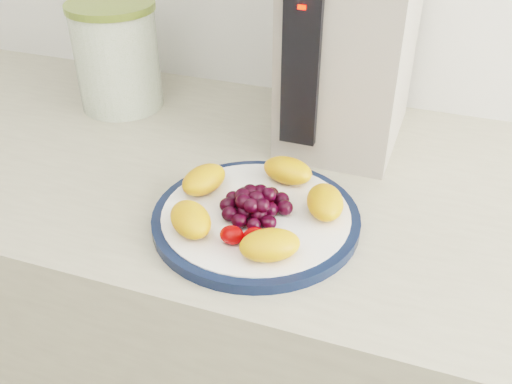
% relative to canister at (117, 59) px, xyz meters
% --- Properties ---
extents(counter, '(3.50, 0.60, 0.90)m').
position_rel_canister_xyz_m(counter, '(0.25, -0.13, -0.54)').
color(counter, '#B2AB92').
rests_on(counter, floor).
extents(cabinet_face, '(3.48, 0.58, 0.84)m').
position_rel_canister_xyz_m(cabinet_face, '(0.25, -0.13, -0.57)').
color(cabinet_face, '#8B5E42').
rests_on(cabinet_face, floor).
extents(plate_rim, '(0.28, 0.28, 0.01)m').
position_rel_canister_xyz_m(plate_rim, '(0.36, -0.26, -0.08)').
color(plate_rim, '#0F1B37').
rests_on(plate_rim, counter).
extents(plate_face, '(0.25, 0.25, 0.02)m').
position_rel_canister_xyz_m(plate_face, '(0.36, -0.26, -0.08)').
color(plate_face, white).
rests_on(plate_face, counter).
extents(canister, '(0.19, 0.19, 0.18)m').
position_rel_canister_xyz_m(canister, '(0.00, 0.00, 0.00)').
color(canister, '#365B0D').
rests_on(canister, counter).
extents(canister_lid, '(0.19, 0.19, 0.01)m').
position_rel_canister_xyz_m(canister_lid, '(0.00, 0.00, 0.09)').
color(canister_lid, olive).
rests_on(canister_lid, canister).
extents(appliance_body, '(0.18, 0.25, 0.31)m').
position_rel_canister_xyz_m(appliance_body, '(0.41, 0.02, 0.07)').
color(appliance_body, '#A69D91').
rests_on(appliance_body, counter).
extents(appliance_panel, '(0.05, 0.02, 0.23)m').
position_rel_canister_xyz_m(appliance_panel, '(0.37, -0.10, 0.07)').
color(appliance_panel, black).
rests_on(appliance_panel, appliance_body).
extents(appliance_led, '(0.01, 0.01, 0.01)m').
position_rel_canister_xyz_m(appliance_led, '(0.37, -0.11, 0.16)').
color(appliance_led, '#FF0C05').
rests_on(appliance_led, appliance_panel).
extents(fruit_plate, '(0.24, 0.24, 0.04)m').
position_rel_canister_xyz_m(fruit_plate, '(0.36, -0.27, -0.06)').
color(fruit_plate, orange).
rests_on(fruit_plate, plate_face).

